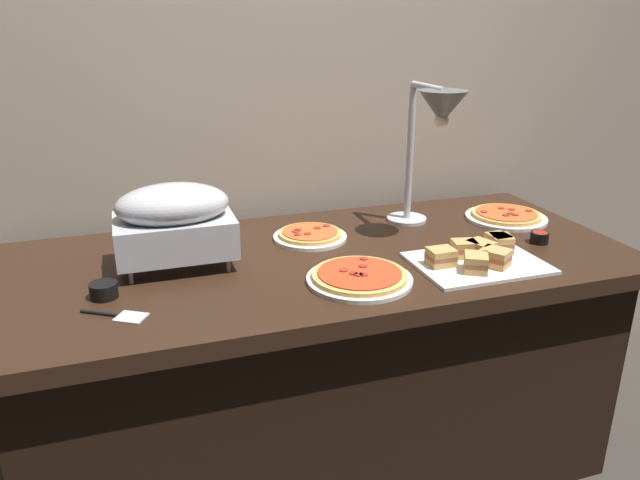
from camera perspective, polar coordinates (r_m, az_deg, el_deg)
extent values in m
plane|color=#38332D|center=(2.24, 0.11, -19.85)|extent=(8.00, 8.00, 0.00)
cube|color=tan|center=(2.20, -4.10, 13.96)|extent=(4.40, 0.04, 2.40)
cube|color=black|center=(1.85, 0.13, -2.17)|extent=(1.90, 0.84, 0.05)
cube|color=black|center=(2.02, 0.12, -12.15)|extent=(1.75, 0.74, 0.71)
cylinder|color=#B7BABF|center=(1.72, -17.42, -3.34)|extent=(0.01, 0.01, 0.04)
cylinder|color=#B7BABF|center=(1.74, -8.63, -2.35)|extent=(0.01, 0.01, 0.04)
cylinder|color=#B7BABF|center=(1.89, -17.60, -1.24)|extent=(0.01, 0.01, 0.04)
cylinder|color=#B7BABF|center=(1.90, -9.59, -0.35)|extent=(0.01, 0.01, 0.04)
cube|color=#B7BABF|center=(1.78, -13.50, 0.45)|extent=(0.33, 0.23, 0.11)
ellipsoid|color=#B7BABF|center=(1.75, -13.74, 3.28)|extent=(0.32, 0.21, 0.12)
cylinder|color=#B7BABF|center=(2.17, 8.17, 1.98)|extent=(0.14, 0.14, 0.01)
cylinder|color=#B7BABF|center=(2.11, 8.49, 8.11)|extent=(0.02, 0.02, 0.46)
cylinder|color=#B7BABF|center=(1.99, 10.15, 14.04)|extent=(0.02, 0.20, 0.02)
cone|color=#595B60|center=(1.91, 11.48, 12.18)|extent=(0.15, 0.15, 0.10)
sphere|color=#F9EAB2|center=(1.91, 11.40, 10.99)|extent=(0.04, 0.04, 0.04)
cylinder|color=white|center=(1.66, 3.74, -3.74)|extent=(0.29, 0.29, 0.01)
cylinder|color=#DBA856|center=(1.66, 3.75, -3.36)|extent=(0.26, 0.26, 0.01)
cylinder|color=#AD3D1E|center=(1.65, 3.75, -3.11)|extent=(0.23, 0.23, 0.00)
cylinder|color=maroon|center=(1.69, 4.08, -2.48)|extent=(0.02, 0.02, 0.00)
cylinder|color=maroon|center=(1.64, 3.18, -3.16)|extent=(0.02, 0.02, 0.00)
cylinder|color=maroon|center=(1.63, 3.66, -3.29)|extent=(0.02, 0.02, 0.00)
cylinder|color=maroon|center=(1.74, 4.15, -1.77)|extent=(0.02, 0.02, 0.00)
cylinder|color=maroon|center=(1.66, 2.29, -2.87)|extent=(0.02, 0.02, 0.00)
cylinder|color=maroon|center=(1.63, 4.13, -3.28)|extent=(0.02, 0.02, 0.00)
cylinder|color=white|center=(2.26, 17.14, 2.02)|extent=(0.29, 0.29, 0.01)
cylinder|color=#DBA856|center=(2.26, 17.18, 2.31)|extent=(0.24, 0.24, 0.01)
cylinder|color=#C65628|center=(2.26, 17.20, 2.50)|extent=(0.21, 0.21, 0.00)
cylinder|color=maroon|center=(2.22, 17.14, 2.25)|extent=(0.02, 0.02, 0.00)
cylinder|color=maroon|center=(2.29, 19.12, 2.62)|extent=(0.02, 0.02, 0.00)
cylinder|color=maroon|center=(2.24, 17.52, 2.40)|extent=(0.02, 0.02, 0.00)
cylinder|color=maroon|center=(2.29, 17.63, 2.76)|extent=(0.02, 0.02, 0.00)
cylinder|color=maroon|center=(2.29, 16.75, 2.89)|extent=(0.02, 0.02, 0.00)
cylinder|color=maroon|center=(2.23, 15.21, 2.58)|extent=(0.02, 0.02, 0.00)
cylinder|color=maroon|center=(2.23, 17.97, 2.27)|extent=(0.02, 0.02, 0.00)
cylinder|color=white|center=(1.97, -0.95, 0.27)|extent=(0.24, 0.24, 0.01)
cylinder|color=#DBA856|center=(1.97, -0.95, 0.60)|extent=(0.20, 0.20, 0.01)
cylinder|color=#C65628|center=(1.97, -0.95, 0.82)|extent=(0.18, 0.18, 0.00)
cylinder|color=maroon|center=(2.01, 0.60, 1.36)|extent=(0.02, 0.02, 0.00)
cylinder|color=maroon|center=(1.97, -2.07, 0.96)|extent=(0.02, 0.02, 0.00)
cylinder|color=maroon|center=(1.99, -0.25, 1.15)|extent=(0.02, 0.02, 0.00)
cylinder|color=maroon|center=(1.94, -1.20, 0.60)|extent=(0.02, 0.02, 0.00)
cylinder|color=maroon|center=(1.93, -2.13, 0.53)|extent=(0.02, 0.02, 0.00)
cylinder|color=maroon|center=(1.96, -2.35, 0.82)|extent=(0.02, 0.02, 0.00)
cube|color=white|center=(1.83, 14.63, -2.12)|extent=(0.37, 0.28, 0.01)
cube|color=tan|center=(1.93, 16.45, -0.65)|extent=(0.06, 0.07, 0.02)
cube|color=brown|center=(1.92, 16.49, -0.20)|extent=(0.06, 0.07, 0.01)
cube|color=tan|center=(1.92, 16.54, 0.24)|extent=(0.06, 0.07, 0.02)
cube|color=tan|center=(1.81, 16.16, -2.07)|extent=(0.10, 0.10, 0.02)
cube|color=brown|center=(1.80, 16.21, -1.60)|extent=(0.10, 0.10, 0.01)
cube|color=tan|center=(1.79, 16.26, -1.13)|extent=(0.10, 0.10, 0.02)
cube|color=tan|center=(1.92, 16.66, -0.73)|extent=(0.08, 0.08, 0.02)
cube|color=brown|center=(1.92, 16.71, -0.29)|extent=(0.08, 0.08, 0.01)
cube|color=tan|center=(1.91, 16.76, 0.16)|extent=(0.08, 0.08, 0.02)
cube|color=tan|center=(1.75, 14.46, -2.59)|extent=(0.09, 0.10, 0.02)
cube|color=brown|center=(1.75, 14.50, -2.11)|extent=(0.09, 0.10, 0.01)
cube|color=tan|center=(1.74, 14.55, -1.62)|extent=(0.09, 0.10, 0.02)
cube|color=tan|center=(1.77, 11.31, -2.06)|extent=(0.07, 0.06, 0.02)
cube|color=brown|center=(1.77, 11.35, -1.58)|extent=(0.07, 0.06, 0.01)
cube|color=tan|center=(1.76, 11.38, -1.10)|extent=(0.07, 0.06, 0.02)
cube|color=tan|center=(1.86, 14.86, -1.31)|extent=(0.08, 0.09, 0.02)
cube|color=brown|center=(1.85, 14.91, -0.85)|extent=(0.08, 0.09, 0.01)
cube|color=tan|center=(1.85, 14.95, -0.38)|extent=(0.08, 0.09, 0.02)
cube|color=tan|center=(1.85, 13.41, -1.27)|extent=(0.08, 0.07, 0.02)
cube|color=brown|center=(1.84, 13.45, -0.81)|extent=(0.08, 0.07, 0.01)
cube|color=tan|center=(1.84, 13.49, -0.34)|extent=(0.08, 0.07, 0.02)
cylinder|color=black|center=(1.66, -19.74, -4.50)|extent=(0.07, 0.07, 0.04)
cylinder|color=maroon|center=(1.65, -19.81, -3.95)|extent=(0.06, 0.06, 0.01)
cylinder|color=black|center=(2.06, 20.00, 0.23)|extent=(0.06, 0.06, 0.04)
cylinder|color=maroon|center=(2.05, 20.05, 0.62)|extent=(0.05, 0.05, 0.01)
cube|color=#B7BABF|center=(1.54, -17.40, -6.98)|extent=(0.09, 0.08, 0.00)
cylinder|color=black|center=(1.58, -20.09, -6.47)|extent=(0.09, 0.06, 0.01)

